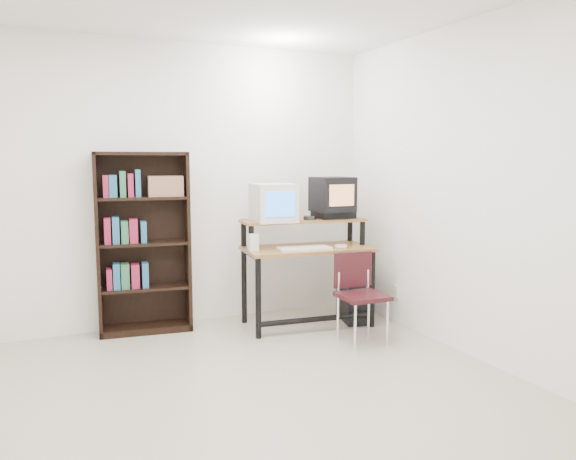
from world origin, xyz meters
name	(u,v)px	position (x,y,z in m)	size (l,w,h in m)	color
floor	(235,409)	(0.00, 0.00, -0.01)	(4.00, 4.00, 0.01)	beige
back_wall	(163,186)	(0.00, 2.00, 1.30)	(4.00, 0.01, 2.60)	white
front_wall	(469,247)	(0.00, -2.00, 1.30)	(4.00, 0.01, 2.60)	white
right_wall	(491,192)	(2.00, 0.00, 1.30)	(0.01, 4.00, 2.60)	white
computer_desk	(307,252)	(1.20, 1.45, 0.68)	(1.22, 0.70, 0.98)	olive
crt_monitor	(273,203)	(0.92, 1.57, 1.14)	(0.39, 0.40, 0.35)	silver
vcr	(333,215)	(1.53, 1.54, 1.01)	(0.36, 0.26, 0.08)	black
crt_tv	(333,194)	(1.49, 1.50, 1.21)	(0.35, 0.35, 0.32)	black
cd_spindle	(310,218)	(1.25, 1.49, 0.99)	(0.12, 0.12, 0.05)	#26262B
keyboard	(304,249)	(1.11, 1.32, 0.74)	(0.47, 0.21, 0.04)	silver
mousepad	(340,248)	(1.48, 1.32, 0.72)	(0.22, 0.18, 0.01)	black
mouse	(341,246)	(1.48, 1.30, 0.74)	(0.10, 0.06, 0.03)	white
desk_speaker	(253,243)	(0.67, 1.44, 0.80)	(0.08, 0.07, 0.17)	silver
pc_tower	(352,299)	(1.66, 1.39, 0.21)	(0.20, 0.45, 0.42)	black
school_chair	(359,288)	(1.39, 0.83, 0.46)	(0.39, 0.39, 0.75)	black
bookshelf	(143,240)	(-0.22, 1.85, 0.83)	(0.83, 0.36, 1.60)	black
wall_outlet	(395,292)	(1.99, 1.15, 0.30)	(0.02, 0.08, 0.12)	beige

